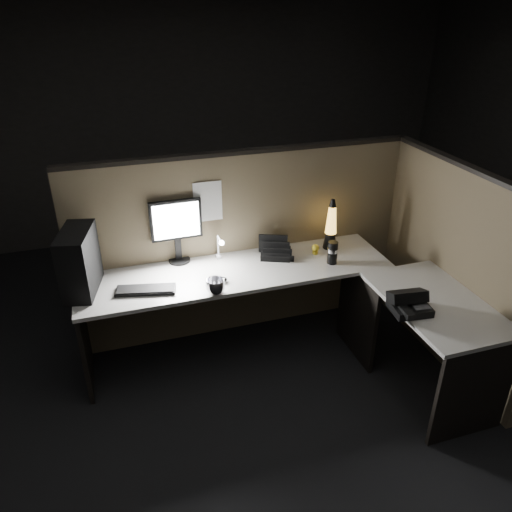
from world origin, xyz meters
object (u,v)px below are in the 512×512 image
object	(u,v)px
desk_phone	(409,303)
monitor	(176,225)
lava_lamp	(331,228)
pc_tower	(79,262)
keyboard	(146,290)

from	to	relation	value
desk_phone	monitor	bearing A→B (deg)	145.58
desk_phone	lava_lamp	bearing A→B (deg)	102.27
pc_tower	desk_phone	size ratio (longest dim) A/B	1.65
monitor	desk_phone	size ratio (longest dim) A/B	1.84
pc_tower	lava_lamp	bearing A→B (deg)	15.31
lava_lamp	desk_phone	xyz separation A→B (m)	(0.09, -0.97, -0.12)
pc_tower	lava_lamp	size ratio (longest dim) A/B	1.07
lava_lamp	pc_tower	bearing A→B (deg)	-177.59
monitor	pc_tower	bearing A→B (deg)	-162.98
monitor	desk_phone	distance (m)	1.72
keyboard	lava_lamp	distance (m)	1.51
lava_lamp	desk_phone	distance (m)	0.98
pc_tower	keyboard	size ratio (longest dim) A/B	1.09
keyboard	lava_lamp	world-z (taller)	lava_lamp
pc_tower	keyboard	distance (m)	0.48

